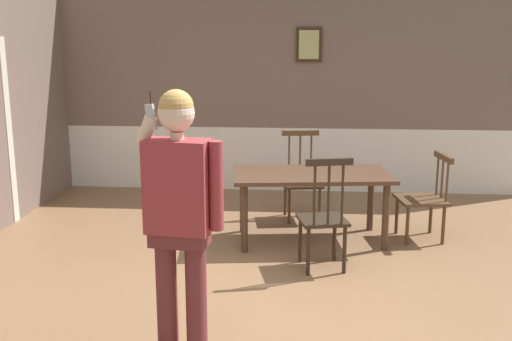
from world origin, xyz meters
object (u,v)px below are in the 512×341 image
object	(u,v)px
chair_near_window	(302,179)
chair_by_doorway	(424,198)
dining_table	(312,181)
person_figure	(180,205)
chair_at_table_head	(324,217)

from	to	relation	value
chair_near_window	chair_by_doorway	distance (m)	1.45
dining_table	person_figure	bearing A→B (deg)	-109.89
dining_table	chair_at_table_head	xyz separation A→B (m)	(0.11, -0.81, -0.14)
chair_at_table_head	person_figure	size ratio (longest dim) A/B	0.60
chair_by_doorway	chair_at_table_head	xyz separation A→B (m)	(-1.08, -0.96, 0.05)
chair_at_table_head	person_figure	xyz separation A→B (m)	(-0.97, -1.59, 0.54)
dining_table	chair_at_table_head	size ratio (longest dim) A/B	1.59
dining_table	chair_by_doorway	distance (m)	1.21
chair_near_window	chair_by_doorway	xyz separation A→B (m)	(1.29, -0.66, -0.02)
dining_table	chair_near_window	world-z (taller)	chair_near_window
dining_table	chair_by_doorway	world-z (taller)	chair_by_doorway
chair_near_window	chair_at_table_head	bearing A→B (deg)	87.80
dining_table	chair_near_window	xyz separation A→B (m)	(-0.10, 0.81, -0.17)
dining_table	person_figure	xyz separation A→B (m)	(-0.87, -2.40, 0.40)
chair_at_table_head	person_figure	world-z (taller)	person_figure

